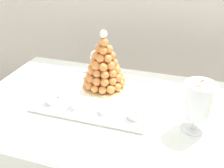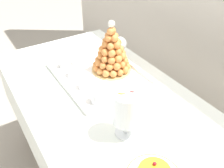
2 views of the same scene
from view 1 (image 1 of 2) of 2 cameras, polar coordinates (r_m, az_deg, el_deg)
buffet_table at (r=1.18m, az=5.64°, el=-10.26°), size 1.55×0.80×0.77m
serving_tray at (r=1.21m, az=-3.06°, el=-2.72°), size 0.53×0.43×0.02m
croquembouche at (r=1.22m, az=-1.84°, el=4.20°), size 0.23×0.23×0.30m
dessert_cup_left at (r=1.17m, az=-14.03°, el=-3.25°), size 0.05×0.05×0.05m
dessert_cup_mid_left at (r=1.12m, az=-8.53°, el=-4.36°), size 0.06×0.06×0.05m
dessert_cup_centre at (r=1.07m, az=-1.90°, el=-5.61°), size 0.05×0.05×0.05m
dessert_cup_mid_right at (r=1.04m, az=5.10°, el=-6.62°), size 0.05×0.05×0.06m
creme_brulee_ramekin at (r=1.24m, az=-11.35°, el=-1.44°), size 0.09×0.09×0.02m
macaron_goblet at (r=0.98m, az=19.46°, el=-3.67°), size 0.12×0.12×0.22m
wine_glass at (r=1.34m, az=-3.49°, el=6.06°), size 0.08×0.08×0.16m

